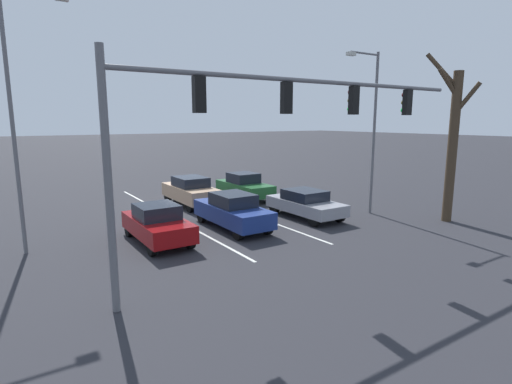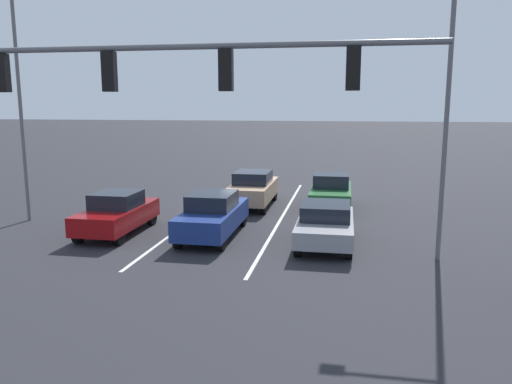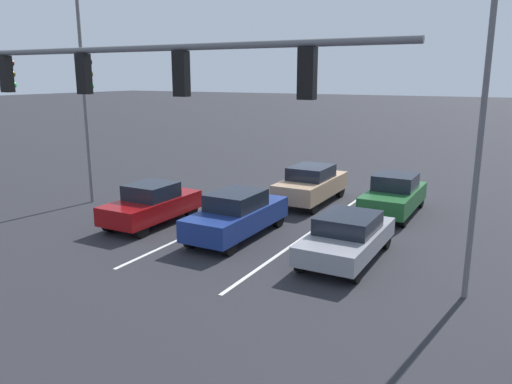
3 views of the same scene
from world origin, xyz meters
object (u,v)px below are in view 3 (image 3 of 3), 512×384
at_px(car_darkgreen_leftlane_second, 394,195).
at_px(car_tan_midlane_second, 311,184).
at_px(car_maroon_rightlane_front, 152,204).
at_px(street_lamp_left_shoulder, 472,108).
at_px(car_navy_midlane_front, 237,214).
at_px(car_gray_leftlane_front, 347,236).
at_px(traffic_signal_gantry, 68,94).
at_px(street_lamp_right_shoulder, 87,79).

xyz_separation_m(car_darkgreen_leftlane_second, car_tan_midlane_second, (3.56, -0.03, 0.06)).
distance_m(car_maroon_rightlane_front, street_lamp_left_shoulder, 11.51).
bearing_deg(street_lamp_left_shoulder, car_navy_midlane_front, -10.90).
distance_m(car_gray_leftlane_front, car_tan_midlane_second, 6.81).
bearing_deg(car_darkgreen_leftlane_second, car_maroon_rightlane_front, 37.26).
xyz_separation_m(car_darkgreen_leftlane_second, traffic_signal_gantry, (5.69, 10.75, 4.18)).
distance_m(traffic_signal_gantry, street_lamp_right_shoulder, 8.82).
bearing_deg(car_maroon_rightlane_front, car_gray_leftlane_front, 179.69).
height_order(car_maroon_rightlane_front, street_lamp_left_shoulder, street_lamp_left_shoulder).
height_order(car_navy_midlane_front, car_maroon_rightlane_front, car_navy_midlane_front).
distance_m(street_lamp_right_shoulder, street_lamp_left_shoulder, 15.25).
bearing_deg(car_gray_leftlane_front, car_navy_midlane_front, -3.84).
relative_size(car_navy_midlane_front, car_darkgreen_leftlane_second, 1.06).
relative_size(traffic_signal_gantry, street_lamp_right_shoulder, 1.44).
bearing_deg(car_navy_midlane_front, car_maroon_rightlane_front, 3.66).
xyz_separation_m(car_gray_leftlane_front, street_lamp_left_shoulder, (-3.22, 1.12, 3.95)).
distance_m(car_gray_leftlane_front, car_darkgreen_leftlane_second, 5.77).
bearing_deg(street_lamp_left_shoulder, street_lamp_right_shoulder, -9.35).
bearing_deg(car_maroon_rightlane_front, car_darkgreen_leftlane_second, -142.74).
relative_size(car_maroon_rightlane_front, car_tan_midlane_second, 0.91).
bearing_deg(traffic_signal_gantry, car_navy_midlane_front, -107.97).
xyz_separation_m(car_navy_midlane_front, street_lamp_left_shoulder, (-7.21, 1.39, 3.88)).
xyz_separation_m(car_tan_midlane_second, street_lamp_right_shoulder, (8.25, 4.44, 4.44)).
bearing_deg(car_darkgreen_leftlane_second, car_navy_midlane_front, 54.08).
relative_size(car_gray_leftlane_front, car_tan_midlane_second, 0.96).
bearing_deg(car_maroon_rightlane_front, car_tan_midlane_second, -124.61).
bearing_deg(traffic_signal_gantry, car_tan_midlane_second, -101.17).
xyz_separation_m(car_navy_midlane_front, car_gray_leftlane_front, (-4.00, 0.27, -0.07)).
distance_m(car_darkgreen_leftlane_second, car_tan_midlane_second, 3.56).
height_order(car_maroon_rightlane_front, street_lamp_right_shoulder, street_lamp_right_shoulder).
xyz_separation_m(car_maroon_rightlane_front, traffic_signal_gantry, (-1.85, 5.02, 4.19)).
relative_size(car_gray_leftlane_front, traffic_signal_gantry, 0.32).
relative_size(car_darkgreen_leftlane_second, car_tan_midlane_second, 0.96).
relative_size(car_navy_midlane_front, street_lamp_right_shoulder, 0.49).
bearing_deg(car_darkgreen_leftlane_second, street_lamp_left_shoulder, 115.06).
bearing_deg(car_gray_leftlane_front, street_lamp_right_shoulder, -6.55).
relative_size(car_navy_midlane_front, traffic_signal_gantry, 0.34).
relative_size(car_tan_midlane_second, traffic_signal_gantry, 0.33).
xyz_separation_m(car_navy_midlane_front, car_maroon_rightlane_front, (3.55, 0.23, -0.03)).
distance_m(car_tan_midlane_second, street_lamp_right_shoulder, 10.37).
relative_size(car_darkgreen_leftlane_second, street_lamp_left_shoulder, 0.53).
xyz_separation_m(car_gray_leftlane_front, traffic_signal_gantry, (5.70, 4.97, 4.23)).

